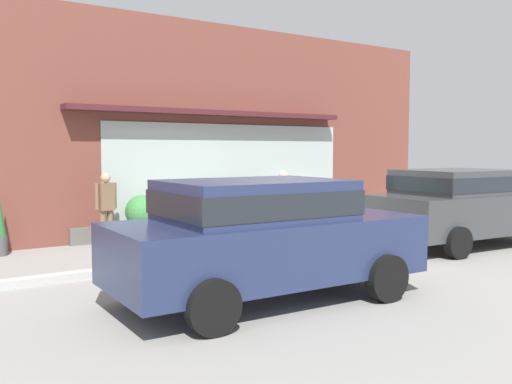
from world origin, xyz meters
The scene contains 14 objects.
ground_plane centered at (0.00, 0.00, 0.00)m, with size 60.00×60.00×0.00m, color gray.
curb_strip centered at (0.00, -0.20, 0.06)m, with size 14.00×0.24×0.12m, color #B2B2AD.
storefront centered at (0.01, 3.19, 2.47)m, with size 14.00×0.81×5.05m.
fire_hydrant centered at (-0.02, 0.72, 0.48)m, with size 0.41×0.37×0.93m.
pedestrian_with_handbag centered at (0.68, 1.05, 0.90)m, with size 0.68×0.28×1.55m.
pedestrian_passerby centered at (-2.90, 2.41, 0.90)m, with size 0.49×0.27×1.54m.
parked_car_navy centered at (-2.60, -2.84, 0.92)m, with size 4.24×2.11×1.62m.
parked_car_dark_gray centered at (3.27, -1.61, 0.90)m, with size 4.13×2.31×1.60m.
potted_plant_corner_tall centered at (1.76, 2.64, 0.40)m, with size 0.42×0.42×0.68m.
potted_plant_window_center centered at (3.66, 2.51, 0.38)m, with size 0.45×0.45×0.74m.
potted_plant_by_entrance centered at (-2.10, 2.44, 0.59)m, with size 0.72×0.72×1.04m.
potted_plant_trailing_edge centered at (-0.34, 2.53, 0.51)m, with size 0.64×0.64×0.95m.
potted_plant_window_right centered at (4.47, 2.91, 0.40)m, with size 0.46×0.46×0.69m.
potted_plant_low_front centered at (0.50, 2.71, 0.61)m, with size 0.48×0.48×1.27m.
Camera 1 is at (-6.80, -8.89, 2.01)m, focal length 39.48 mm.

